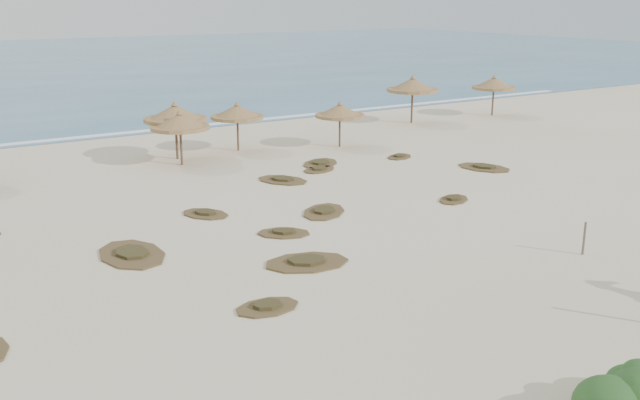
{
  "coord_description": "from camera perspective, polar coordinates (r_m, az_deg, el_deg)",
  "views": [
    {
      "loc": [
        -13.25,
        -15.2,
        7.83
      ],
      "look_at": [
        -0.76,
        5.0,
        0.97
      ],
      "focal_mm": 40.0,
      "sensor_mm": 36.0,
      "label": 1
    }
  ],
  "objects": [
    {
      "name": "scrub_5",
      "position": [
        34.29,
        12.99,
        2.57
      ],
      "size": [
        2.44,
        2.95,
        0.16
      ],
      "rotation": [
        0.0,
        0.0,
        1.94
      ],
      "color": "brown",
      "rests_on": "ground"
    },
    {
      "name": "palapa_2",
      "position": [
        35.67,
        -11.52,
        6.75
      ],
      "size": [
        3.07,
        3.07,
        2.87
      ],
      "rotation": [
        0.0,
        0.0,
        -0.0
      ],
      "color": "brown",
      "rests_on": "ground"
    },
    {
      "name": "ocean",
      "position": [
        91.51,
        -23.64,
        9.87
      ],
      "size": [
        200.0,
        100.0,
        0.01
      ],
      "primitive_type": "cube",
      "color": "#285C78",
      "rests_on": "ground"
    },
    {
      "name": "scrub_2",
      "position": [
        24.25,
        -2.92,
        -2.63
      ],
      "size": [
        2.15,
        1.96,
        0.16
      ],
      "rotation": [
        0.0,
        0.0,
        2.57
      ],
      "color": "brown",
      "rests_on": "ground"
    },
    {
      "name": "scrub_7",
      "position": [
        33.01,
        -0.07,
        2.47
      ],
      "size": [
        2.05,
        1.69,
        0.16
      ],
      "rotation": [
        0.0,
        0.0,
        0.35
      ],
      "color": "brown",
      "rests_on": "ground"
    },
    {
      "name": "palapa_4",
      "position": [
        37.17,
        -6.65,
        6.97
      ],
      "size": [
        3.55,
        3.55,
        2.57
      ],
      "rotation": [
        0.0,
        0.0,
        0.36
      ],
      "color": "brown",
      "rests_on": "ground"
    },
    {
      "name": "scrub_3",
      "position": [
        26.58,
        0.3,
        -0.92
      ],
      "size": [
        2.68,
        2.61,
        0.16
      ],
      "rotation": [
        0.0,
        0.0,
        0.72
      ],
      "color": "brown",
      "rests_on": "ground"
    },
    {
      "name": "scrub_10",
      "position": [
        35.88,
        6.38,
        3.48
      ],
      "size": [
        1.87,
        1.59,
        0.16
      ],
      "rotation": [
        0.0,
        0.0,
        0.43
      ],
      "color": "brown",
      "rests_on": "ground"
    },
    {
      "name": "scrub_15",
      "position": [
        34.23,
        0.02,
        2.97
      ],
      "size": [
        2.78,
        2.65,
        0.16
      ],
      "rotation": [
        0.0,
        0.0,
        0.67
      ],
      "color": "brown",
      "rests_on": "ground"
    },
    {
      "name": "ground",
      "position": [
        21.64,
        8.75,
        -5.31
      ],
      "size": [
        160.0,
        160.0,
        0.0
      ],
      "primitive_type": "plane",
      "color": "beige",
      "rests_on": "ground"
    },
    {
      "name": "palapa_3",
      "position": [
        34.35,
        -11.15,
        6.11
      ],
      "size": [
        3.47,
        3.47,
        2.64
      ],
      "rotation": [
        0.0,
        0.0,
        -0.27
      ],
      "color": "brown",
      "rests_on": "ground"
    },
    {
      "name": "scrub_4",
      "position": [
        28.67,
        10.64,
        0.07
      ],
      "size": [
        1.91,
        1.68,
        0.16
      ],
      "rotation": [
        0.0,
        0.0,
        0.49
      ],
      "color": "brown",
      "rests_on": "ground"
    },
    {
      "name": "palapa_5",
      "position": [
        37.91,
        1.6,
        7.1
      ],
      "size": [
        2.63,
        2.63,
        2.46
      ],
      "rotation": [
        0.0,
        0.0,
        0.0
      ],
      "color": "brown",
      "rests_on": "ground"
    },
    {
      "name": "palapa_6",
      "position": [
        45.53,
        7.43,
        9.07
      ],
      "size": [
        3.41,
        3.41,
        3.04
      ],
      "rotation": [
        0.0,
        0.0,
        0.05
      ],
      "color": "brown",
      "rests_on": "ground"
    },
    {
      "name": "foam_line",
      "position": [
        43.98,
        -13.73,
        5.39
      ],
      "size": [
        70.0,
        0.6,
        0.01
      ],
      "primitive_type": "cube",
      "color": "white",
      "rests_on": "ground"
    },
    {
      "name": "scrub_1",
      "position": [
        23.05,
        -14.83,
        -4.18
      ],
      "size": [
        2.01,
        3.02,
        0.16
      ],
      "rotation": [
        0.0,
        0.0,
        1.6
      ],
      "color": "brown",
      "rests_on": "ground"
    },
    {
      "name": "fence_post_far",
      "position": [
        23.68,
        20.38,
        -2.9
      ],
      "size": [
        0.08,
        0.08,
        1.06
      ],
      "primitive_type": "cylinder",
      "rotation": [
        0.0,
        0.0,
        0.08
      ],
      "color": "brown",
      "rests_on": "ground"
    },
    {
      "name": "scrub_9",
      "position": [
        21.64,
        -1.08,
        -4.97
      ],
      "size": [
        2.98,
        2.34,
        0.16
      ],
      "rotation": [
        0.0,
        0.0,
        2.87
      ],
      "color": "brown",
      "rests_on": "ground"
    },
    {
      "name": "palapa_7",
      "position": [
        49.43,
        13.75,
        9.01
      ],
      "size": [
        3.15,
        3.15,
        2.73
      ],
      "rotation": [
        0.0,
        0.0,
        0.09
      ],
      "color": "brown",
      "rests_on": "ground"
    },
    {
      "name": "scrub_11",
      "position": [
        18.72,
        -4.24,
        -8.5
      ],
      "size": [
        1.78,
        1.19,
        0.16
      ],
      "rotation": [
        0.0,
        0.0,
        3.1
      ],
      "color": "brown",
      "rests_on": "ground"
    },
    {
      "name": "scrub_13",
      "position": [
        26.66,
        -9.16,
        -1.08
      ],
      "size": [
        2.01,
        2.27,
        0.16
      ],
      "rotation": [
        0.0,
        0.0,
        2.08
      ],
      "color": "brown",
      "rests_on": "ground"
    },
    {
      "name": "scrub_14",
      "position": [
        31.17,
        -3.01,
        1.63
      ],
      "size": [
        2.47,
        2.79,
        0.16
      ],
      "rotation": [
        0.0,
        0.0,
        2.07
      ],
      "color": "brown",
      "rests_on": "ground"
    }
  ]
}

